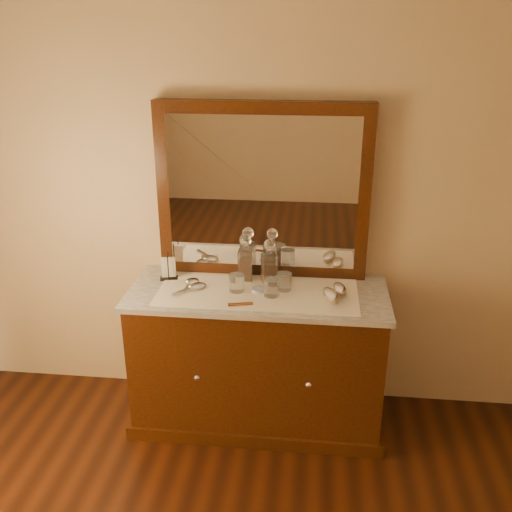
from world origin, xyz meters
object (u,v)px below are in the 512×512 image
object	(u,v)px
napkin_rack	(168,269)
brush_far	(340,289)
pin_dish	(260,290)
brush_near	(330,296)
dresser_cabinet	(258,359)
hand_mirror_outer	(191,282)
comb	(240,304)
decanter_left	(246,262)
decanter_right	(269,266)
mirror_frame	(263,192)
hand_mirror_inner	(194,287)

from	to	relation	value
napkin_rack	brush_far	size ratio (longest dim) A/B	0.99
pin_dish	brush_near	bearing A→B (deg)	-9.49
dresser_cabinet	hand_mirror_outer	size ratio (longest dim) A/B	6.97
pin_dish	brush_near	distance (m)	0.39
comb	brush_near	distance (m)	0.49
brush_far	decanter_left	bearing A→B (deg)	166.59
pin_dish	hand_mirror_outer	size ratio (longest dim) A/B	0.44
comb	decanter_right	world-z (taller)	decanter_right
comb	dresser_cabinet	bearing A→B (deg)	55.11
brush_near	brush_far	distance (m)	0.10
mirror_frame	comb	world-z (taller)	mirror_frame
comb	mirror_frame	bearing A→B (deg)	67.03
decanter_left	decanter_right	distance (m)	0.14
napkin_rack	decanter_left	bearing A→B (deg)	4.86
mirror_frame	hand_mirror_outer	distance (m)	0.65
comb	decanter_right	xyz separation A→B (m)	(0.13, 0.30, 0.10)
decanter_left	hand_mirror_outer	xyz separation A→B (m)	(-0.30, -0.10, -0.10)
napkin_rack	decanter_left	distance (m)	0.45
brush_near	pin_dish	bearing A→B (deg)	170.51
mirror_frame	napkin_rack	world-z (taller)	mirror_frame
dresser_cabinet	napkin_rack	bearing A→B (deg)	168.45
decanter_right	brush_far	distance (m)	0.42
mirror_frame	brush_near	bearing A→B (deg)	-38.45
decanter_right	brush_near	world-z (taller)	decanter_right
comb	decanter_left	size ratio (longest dim) A/B	0.48
dresser_cabinet	hand_mirror_inner	distance (m)	0.58
decanter_left	hand_mirror_outer	size ratio (longest dim) A/B	1.37
brush_far	comb	bearing A→B (deg)	-158.63
brush_far	hand_mirror_outer	size ratio (longest dim) A/B	0.78
dresser_cabinet	decanter_right	xyz separation A→B (m)	(0.05, 0.11, 0.54)
hand_mirror_outer	hand_mirror_inner	world-z (taller)	hand_mirror_inner
dresser_cabinet	decanter_right	bearing A→B (deg)	65.20
brush_far	hand_mirror_inner	xyz separation A→B (m)	(-0.80, -0.03, -0.01)
mirror_frame	brush_far	distance (m)	0.69
mirror_frame	napkin_rack	xyz separation A→B (m)	(-0.53, -0.14, -0.44)
brush_far	hand_mirror_outer	distance (m)	0.84
decanter_left	hand_mirror_inner	xyz separation A→B (m)	(-0.27, -0.16, -0.10)
dresser_cabinet	brush_far	distance (m)	0.65
pin_dish	napkin_rack	xyz separation A→B (m)	(-0.54, 0.12, 0.05)
decanter_right	decanter_left	bearing A→B (deg)	166.69
pin_dish	hand_mirror_outer	bearing A→B (deg)	172.77
brush_near	brush_far	bearing A→B (deg)	60.77
brush_far	napkin_rack	bearing A→B (deg)	174.77
pin_dish	napkin_rack	size ratio (longest dim) A/B	0.57
pin_dish	comb	world-z (taller)	pin_dish
mirror_frame	decanter_right	xyz separation A→B (m)	(0.05, -0.13, -0.40)
decanter_right	brush_far	world-z (taller)	decanter_right
mirror_frame	hand_mirror_inner	size ratio (longest dim) A/B	5.86
pin_dish	hand_mirror_outer	xyz separation A→B (m)	(-0.40, 0.05, 0.00)
brush_far	pin_dish	bearing A→B (deg)	-176.66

